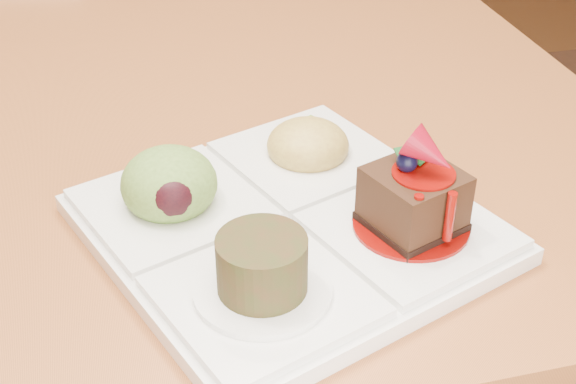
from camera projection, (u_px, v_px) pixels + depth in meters
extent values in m
plane|color=#543018|center=(97.00, 338.00, 1.51)|extent=(6.00, 6.00, 0.00)
cylinder|color=black|center=(535.00, 308.00, 1.27)|extent=(0.04, 0.04, 0.42)
cylinder|color=black|center=(446.00, 188.00, 1.55)|extent=(0.04, 0.04, 0.42)
cube|color=white|center=(288.00, 229.00, 0.52)|extent=(0.29, 0.29, 0.01)
cube|color=white|center=(410.00, 231.00, 0.51)|extent=(0.14, 0.14, 0.01)
cube|color=white|center=(263.00, 297.00, 0.46)|extent=(0.14, 0.14, 0.01)
cube|color=white|center=(171.00, 205.00, 0.53)|extent=(0.14, 0.14, 0.01)
cube|color=white|center=(308.00, 156.00, 0.58)|extent=(0.14, 0.14, 0.01)
cylinder|color=#6A0703|center=(411.00, 225.00, 0.51)|extent=(0.07, 0.07, 0.00)
cube|color=black|center=(411.00, 222.00, 0.50)|extent=(0.07, 0.07, 0.01)
cube|color=black|center=(414.00, 196.00, 0.49)|extent=(0.07, 0.07, 0.03)
cylinder|color=#6A0703|center=(416.00, 172.00, 0.48)|extent=(0.04, 0.04, 0.00)
sphere|color=black|center=(407.00, 162.00, 0.48)|extent=(0.01, 0.01, 0.01)
cone|color=maroon|center=(431.00, 154.00, 0.47)|extent=(0.04, 0.04, 0.03)
cube|color=#114618|center=(415.00, 156.00, 0.49)|extent=(0.02, 0.02, 0.01)
cube|color=#114618|center=(404.00, 156.00, 0.49)|extent=(0.01, 0.01, 0.01)
cylinder|color=#6A0703|center=(416.00, 222.00, 0.47)|extent=(0.01, 0.01, 0.04)
cylinder|color=#6A0703|center=(450.00, 217.00, 0.47)|extent=(0.01, 0.01, 0.03)
cylinder|color=#6A0703|center=(371.00, 197.00, 0.49)|extent=(0.01, 0.01, 0.03)
cylinder|color=white|center=(263.00, 290.00, 0.45)|extent=(0.08, 0.08, 0.00)
cylinder|color=#3D2011|center=(262.00, 264.00, 0.44)|extent=(0.05, 0.05, 0.03)
cylinder|color=#471F0F|center=(262.00, 249.00, 0.44)|extent=(0.04, 0.04, 0.00)
ellipsoid|color=olive|center=(169.00, 184.00, 0.52)|extent=(0.06, 0.06, 0.05)
ellipsoid|color=black|center=(173.00, 199.00, 0.50)|extent=(0.03, 0.02, 0.03)
ellipsoid|color=gold|center=(308.00, 145.00, 0.58)|extent=(0.06, 0.06, 0.04)
cube|color=#B9480D|center=(320.00, 134.00, 0.58)|extent=(0.02, 0.02, 0.01)
cube|color=#56811C|center=(310.00, 127.00, 0.59)|extent=(0.02, 0.02, 0.01)
cube|color=#B9480D|center=(298.00, 133.00, 0.58)|extent=(0.02, 0.02, 0.01)
cube|color=#56811C|center=(293.00, 143.00, 0.58)|extent=(0.02, 0.02, 0.01)
cube|color=#B9480D|center=(297.00, 149.00, 0.57)|extent=(0.02, 0.02, 0.02)
cube|color=#56811C|center=(315.00, 150.00, 0.57)|extent=(0.02, 0.02, 0.01)
cube|color=#B9480D|center=(326.00, 142.00, 0.57)|extent=(0.02, 0.02, 0.02)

